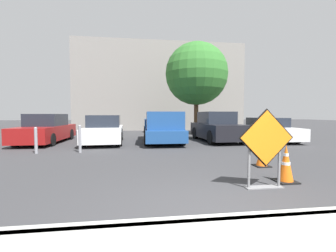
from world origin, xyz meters
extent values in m
plane|color=#333335|center=(0.00, 10.00, 0.00)|extent=(96.00, 96.00, 0.00)
cube|color=#999993|center=(0.00, 0.00, 0.07)|extent=(21.61, 0.20, 0.14)
cube|color=black|center=(1.45, 1.37, 1.02)|extent=(1.15, 0.02, 1.15)
cube|color=orange|center=(1.45, 1.36, 1.02)|extent=(1.09, 0.02, 1.09)
cube|color=slate|center=(1.45, 1.42, 0.01)|extent=(0.77, 0.20, 0.02)
cube|color=slate|center=(1.13, 1.42, 0.51)|extent=(0.04, 0.04, 1.02)
cube|color=slate|center=(1.78, 1.42, 0.51)|extent=(0.04, 0.04, 1.02)
cube|color=black|center=(2.15, 1.72, 0.01)|extent=(0.43, 0.43, 0.03)
cone|color=orange|center=(2.15, 1.72, 0.43)|extent=(0.32, 0.32, 0.80)
cylinder|color=white|center=(2.15, 1.72, 0.60)|extent=(0.10, 0.10, 0.07)
cylinder|color=white|center=(2.15, 1.72, 0.41)|extent=(0.18, 0.18, 0.07)
cube|color=black|center=(2.44, 3.18, 0.01)|extent=(0.41, 0.41, 0.03)
cone|color=orange|center=(2.44, 3.18, 0.31)|extent=(0.30, 0.30, 0.57)
cylinder|color=white|center=(2.44, 3.18, 0.44)|extent=(0.10, 0.10, 0.05)
cylinder|color=white|center=(2.44, 3.18, 0.30)|extent=(0.17, 0.17, 0.05)
cube|color=maroon|center=(-5.83, 9.69, 0.53)|extent=(1.77, 4.61, 0.72)
cube|color=#1E232D|center=(-5.83, 9.81, 1.20)|extent=(1.54, 2.13, 0.62)
cylinder|color=black|center=(-5.06, 8.26, 0.31)|extent=(0.21, 0.61, 0.61)
cylinder|color=black|center=(-6.64, 8.28, 0.31)|extent=(0.21, 0.61, 0.61)
cylinder|color=black|center=(-5.03, 11.10, 0.31)|extent=(0.21, 0.61, 0.61)
cylinder|color=black|center=(-6.61, 11.12, 0.31)|extent=(0.21, 0.61, 0.61)
cube|color=white|center=(-2.80, 9.17, 0.51)|extent=(1.99, 4.35, 0.66)
cube|color=#1E232D|center=(-2.80, 9.28, 1.14)|extent=(1.67, 2.04, 0.60)
cylinder|color=black|center=(-1.91, 7.89, 0.33)|extent=(0.23, 0.66, 0.65)
cylinder|color=black|center=(-3.56, 7.81, 0.33)|extent=(0.23, 0.66, 0.65)
cylinder|color=black|center=(-2.04, 10.54, 0.33)|extent=(0.23, 0.66, 0.65)
cylinder|color=black|center=(-3.69, 10.46, 0.33)|extent=(0.23, 0.66, 0.65)
cube|color=navy|center=(0.24, 9.37, 0.49)|extent=(1.97, 5.24, 0.55)
cube|color=navy|center=(0.21, 8.19, 1.19)|extent=(1.76, 2.12, 0.85)
cube|color=navy|center=(0.28, 11.61, 0.99)|extent=(1.77, 0.14, 0.45)
cube|color=navy|center=(1.14, 10.39, 0.99)|extent=(0.15, 2.50, 0.45)
cube|color=navy|center=(-0.62, 10.43, 0.99)|extent=(0.15, 2.50, 0.45)
cylinder|color=black|center=(1.06, 7.79, 0.39)|extent=(0.26, 0.78, 0.77)
cylinder|color=black|center=(-0.65, 7.82, 0.39)|extent=(0.26, 0.78, 0.77)
cylinder|color=black|center=(1.13, 10.91, 0.39)|extent=(0.26, 0.78, 0.77)
cylinder|color=black|center=(-0.59, 10.95, 0.39)|extent=(0.26, 0.78, 0.77)
cube|color=black|center=(3.27, 9.17, 0.58)|extent=(1.98, 4.28, 0.78)
cube|color=#1E232D|center=(3.27, 9.28, 1.30)|extent=(1.67, 2.00, 0.66)
cylinder|color=black|center=(4.16, 7.90, 0.35)|extent=(0.23, 0.70, 0.69)
cylinder|color=black|center=(2.49, 7.83, 0.35)|extent=(0.23, 0.70, 0.69)
cylinder|color=black|center=(4.05, 10.51, 0.35)|extent=(0.23, 0.70, 0.69)
cylinder|color=black|center=(2.38, 10.44, 0.35)|extent=(0.23, 0.70, 0.69)
cube|color=silver|center=(6.31, 9.18, 0.47)|extent=(2.06, 4.62, 0.61)
cube|color=#1E232D|center=(6.31, 9.29, 1.04)|extent=(1.70, 2.17, 0.51)
cylinder|color=black|center=(7.06, 7.73, 0.30)|extent=(0.23, 0.62, 0.61)
cylinder|color=black|center=(5.40, 7.83, 0.30)|extent=(0.23, 0.62, 0.61)
cylinder|color=black|center=(7.21, 10.53, 0.30)|extent=(0.23, 0.62, 0.61)
cylinder|color=black|center=(5.56, 10.63, 0.30)|extent=(0.23, 0.62, 0.61)
cylinder|color=gray|center=(-3.30, 6.24, 0.51)|extent=(0.11, 0.11, 1.03)
sphere|color=gray|center=(-3.30, 6.24, 1.03)|extent=(0.12, 0.12, 0.12)
cylinder|color=gray|center=(-4.89, 6.24, 0.48)|extent=(0.11, 0.11, 0.95)
sphere|color=gray|center=(-4.89, 6.24, 0.95)|extent=(0.12, 0.12, 0.12)
cube|color=gray|center=(1.12, 20.34, 4.13)|extent=(15.99, 5.00, 8.25)
cylinder|color=#513823|center=(3.14, 13.15, 1.36)|extent=(0.32, 0.32, 2.72)
sphere|color=#2D6B28|center=(3.14, 13.15, 4.40)|extent=(4.48, 4.48, 4.48)
camera|label=1|loc=(-1.07, -2.77, 1.49)|focal=24.00mm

